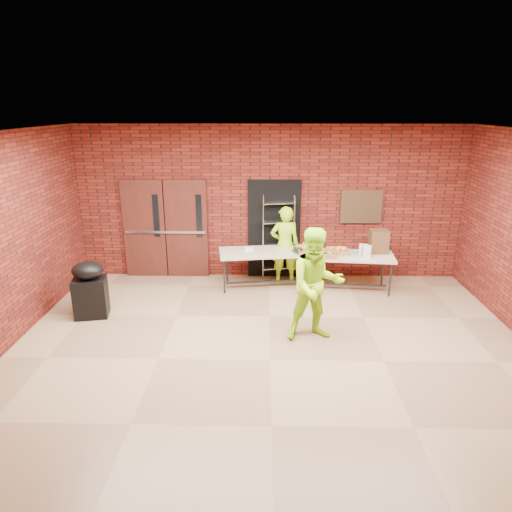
{
  "coord_description": "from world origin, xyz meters",
  "views": [
    {
      "loc": [
        -0.09,
        -5.86,
        3.57
      ],
      "look_at": [
        -0.24,
        1.4,
        1.14
      ],
      "focal_mm": 32.0,
      "sensor_mm": 36.0,
      "label": 1
    }
  ],
  "objects": [
    {
      "name": "dark_doorway",
      "position": [
        0.1,
        3.46,
        1.05
      ],
      "size": [
        1.1,
        0.06,
        2.1
      ],
      "primitive_type": "cube",
      "color": "black",
      "rests_on": "room"
    },
    {
      "name": "table_right",
      "position": [
        1.52,
        2.68,
        0.69
      ],
      "size": [
        1.9,
        0.93,
        0.75
      ],
      "rotation": [
        0.0,
        0.0,
        -0.09
      ],
      "color": "tan",
      "rests_on": "room"
    },
    {
      "name": "table_left",
      "position": [
        -0.04,
        2.8,
        0.72
      ],
      "size": [
        1.99,
        1.04,
        0.78
      ],
      "rotation": [
        0.0,
        0.0,
        0.13
      ],
      "color": "tan",
      "rests_on": "room"
    },
    {
      "name": "covered_grill",
      "position": [
        -3.14,
        1.43,
        0.5
      ],
      "size": [
        0.63,
        0.56,
        1.0
      ],
      "rotation": [
        0.0,
        0.0,
        0.19
      ],
      "color": "black",
      "rests_on": "room"
    },
    {
      "name": "double_doors",
      "position": [
        -2.2,
        3.44,
        1.05
      ],
      "size": [
        1.78,
        0.12,
        2.1
      ],
      "color": "#491715",
      "rests_on": "room"
    },
    {
      "name": "cup_stack_mid",
      "position": [
        1.91,
        2.49,
        0.88
      ],
      "size": [
        0.08,
        0.08,
        0.25
      ],
      "primitive_type": "cylinder",
      "color": "silver",
      "rests_on": "table_right"
    },
    {
      "name": "volunteer_man",
      "position": [
        0.71,
        0.7,
        0.91
      ],
      "size": [
        0.99,
        0.83,
        1.82
      ],
      "primitive_type": "imported",
      "rotation": [
        0.0,
        0.0,
        0.17
      ],
      "color": "#A3E319",
      "rests_on": "room"
    },
    {
      "name": "coffee_dispenser",
      "position": [
        2.17,
        2.85,
        0.98
      ],
      "size": [
        0.35,
        0.31,
        0.46
      ],
      "primitive_type": "cube",
      "color": "brown",
      "rests_on": "table_right"
    },
    {
      "name": "muffin_tray",
      "position": [
        0.66,
        2.78,
        0.83
      ],
      "size": [
        0.42,
        0.42,
        0.11
      ],
      "color": "#16541F",
      "rests_on": "table_left"
    },
    {
      "name": "cup_stack_front",
      "position": [
        1.84,
        2.54,
        0.88
      ],
      "size": [
        0.09,
        0.09,
        0.26
      ],
      "primitive_type": "cylinder",
      "color": "silver",
      "rests_on": "table_right"
    },
    {
      "name": "wire_rack",
      "position": [
        0.19,
        3.32,
        0.9
      ],
      "size": [
        0.69,
        0.34,
        1.8
      ],
      "primitive_type": null,
      "rotation": [
        0.0,
        0.0,
        0.19
      ],
      "color": "#B9BAC0",
      "rests_on": "room"
    },
    {
      "name": "bronze_plaque",
      "position": [
        1.9,
        3.45,
        1.55
      ],
      "size": [
        0.85,
        0.04,
        0.7
      ],
      "primitive_type": "cube",
      "color": "#422B1A",
      "rests_on": "room"
    },
    {
      "name": "basket_bananas",
      "position": [
        0.79,
        2.66,
        0.81
      ],
      "size": [
        0.44,
        0.34,
        0.14
      ],
      "color": "#A67943",
      "rests_on": "table_right"
    },
    {
      "name": "napkin_box",
      "position": [
        -0.4,
        2.85,
        0.81
      ],
      "size": [
        0.19,
        0.13,
        0.06
      ],
      "primitive_type": "cube",
      "color": "silver",
      "rests_on": "table_left"
    },
    {
      "name": "basket_oranges",
      "position": [
        1.34,
        2.74,
        0.81
      ],
      "size": [
        0.42,
        0.33,
        0.13
      ],
      "color": "#A67943",
      "rests_on": "table_right"
    },
    {
      "name": "room",
      "position": [
        0.0,
        0.0,
        1.6
      ],
      "size": [
        8.08,
        7.08,
        3.28
      ],
      "color": "#8A684A",
      "rests_on": "ground"
    },
    {
      "name": "cup_stack_back",
      "position": [
        1.79,
        2.69,
        0.87
      ],
      "size": [
        0.07,
        0.07,
        0.22
      ],
      "primitive_type": "cylinder",
      "color": "silver",
      "rests_on": "table_right"
    },
    {
      "name": "basket_apples",
      "position": [
        1.04,
        2.53,
        0.81
      ],
      "size": [
        0.45,
        0.35,
        0.14
      ],
      "color": "#A67943",
      "rests_on": "table_right"
    },
    {
      "name": "volunteer_woman",
      "position": [
        0.32,
        3.1,
        0.81
      ],
      "size": [
        0.61,
        0.42,
        1.63
      ],
      "primitive_type": "imported",
      "rotation": [
        0.0,
        0.0,
        3.2
      ],
      "color": "#A3E319",
      "rests_on": "room"
    }
  ]
}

